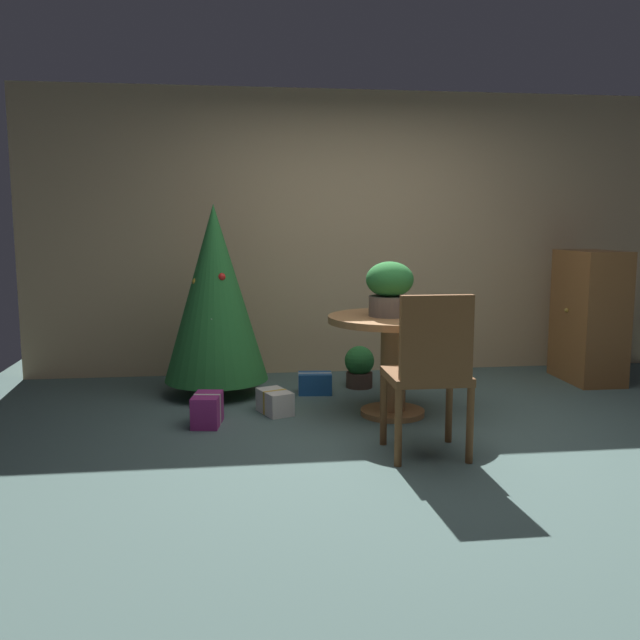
# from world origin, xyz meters

# --- Properties ---
(ground_plane) EXTENTS (6.60, 6.60, 0.00)m
(ground_plane) POSITION_xyz_m (0.00, 0.00, 0.00)
(ground_plane) COLOR #4C6660
(back_wall_panel) EXTENTS (6.00, 0.10, 2.60)m
(back_wall_panel) POSITION_xyz_m (0.00, 2.20, 1.30)
(back_wall_panel) COLOR tan
(back_wall_panel) RESTS_ON ground_plane
(round_dining_table) EXTENTS (0.96, 0.96, 0.74)m
(round_dining_table) POSITION_xyz_m (0.05, 0.62, 0.53)
(round_dining_table) COLOR #9E6B3D
(round_dining_table) RESTS_ON ground_plane
(flower_vase) EXTENTS (0.34, 0.34, 0.39)m
(flower_vase) POSITION_xyz_m (0.01, 0.61, 0.94)
(flower_vase) COLOR #665B51
(flower_vase) RESTS_ON round_dining_table
(wooden_chair_near) EXTENTS (0.47, 0.44, 1.00)m
(wooden_chair_near) POSITION_xyz_m (0.05, -0.31, 0.56)
(wooden_chair_near) COLOR brown
(wooden_chair_near) RESTS_ON ground_plane
(holiday_tree) EXTENTS (0.84, 0.84, 1.55)m
(holiday_tree) POSITION_xyz_m (-1.25, 1.40, 0.84)
(holiday_tree) COLOR brown
(holiday_tree) RESTS_ON ground_plane
(gift_box_blue) EXTENTS (0.29, 0.20, 0.18)m
(gift_box_blue) POSITION_xyz_m (-0.44, 1.32, 0.09)
(gift_box_blue) COLOR #1E569E
(gift_box_blue) RESTS_ON ground_plane
(gift_box_purple) EXTENTS (0.22, 0.32, 0.22)m
(gift_box_purple) POSITION_xyz_m (-1.29, 0.54, 0.11)
(gift_box_purple) COLOR #9E287A
(gift_box_purple) RESTS_ON ground_plane
(gift_box_cream) EXTENTS (0.28, 0.35, 0.17)m
(gift_box_cream) POSITION_xyz_m (-0.81, 0.77, 0.09)
(gift_box_cream) COLOR silver
(gift_box_cream) RESTS_ON ground_plane
(wooden_cabinet) EXTENTS (0.44, 0.69, 1.16)m
(wooden_cabinet) POSITION_xyz_m (2.03, 1.49, 0.58)
(wooden_cabinet) COLOR brown
(wooden_cabinet) RESTS_ON ground_plane
(potted_plant) EXTENTS (0.25, 0.25, 0.36)m
(potted_plant) POSITION_xyz_m (-0.04, 1.49, 0.18)
(potted_plant) COLOR #4C382D
(potted_plant) RESTS_ON ground_plane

